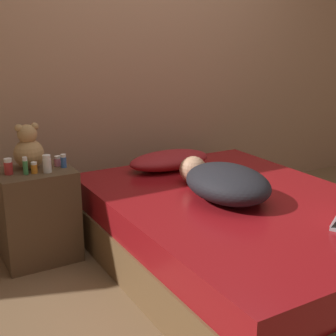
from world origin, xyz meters
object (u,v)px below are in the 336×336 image
person_lying (224,182)px  teddy_bear (29,149)px  pillow (170,160)px  bottle_white (47,164)px  bottle_orange (34,168)px  bottle_blue (63,161)px  bottle_pink (58,161)px  bottle_red (8,167)px  bottle_green (25,166)px

person_lying → teddy_bear: teddy_bear is taller
pillow → person_lying: bearing=-92.3°
teddy_bear → bottle_white: (0.07, -0.14, -0.07)m
person_lying → bottle_orange: size_ratio=11.01×
person_lying → bottle_blue: bearing=140.4°
person_lying → bottle_blue: (-0.76, 0.64, 0.08)m
bottle_blue → bottle_white: bearing=-156.5°
bottle_pink → bottle_blue: (0.02, -0.05, 0.01)m
bottle_red → bottle_pink: 0.31m
pillow → bottle_pink: size_ratio=9.90×
bottle_red → bottle_orange: bottle_red is taller
bottle_orange → bottle_blue: bottle_blue is taller
pillow → bottle_white: (-0.90, -0.10, 0.13)m
pillow → bottle_orange: bottle_orange is taller
pillow → bottle_white: bottle_white is taller
bottle_green → bottle_blue: (0.24, 0.03, -0.01)m
bottle_red → bottle_blue: (0.33, -0.02, -0.01)m
bottle_orange → bottle_blue: (0.19, 0.03, 0.01)m
bottle_white → pillow: bearing=6.1°
bottle_pink → bottle_orange: bearing=-152.8°
bottle_red → bottle_pink: size_ratio=1.54×
person_lying → bottle_white: bottle_white is taller
bottle_green → bottle_pink: bearing=20.9°
teddy_bear → bottle_green: 0.15m
bottle_orange → bottle_green: (-0.05, 0.00, 0.02)m
pillow → bottle_orange: bearing=-175.4°
bottle_orange → bottle_white: size_ratio=0.65×
person_lying → bottle_green: (-1.00, 0.61, 0.09)m
bottle_pink → bottle_white: (-0.10, -0.10, 0.02)m
teddy_bear → bottle_red: size_ratio=2.91×
bottle_orange → bottle_white: bearing=-13.1°
bottle_blue → bottle_red: bearing=176.3°
teddy_bear → bottle_pink: (0.17, -0.03, -0.09)m
bottle_white → bottle_red: bearing=161.0°
bottle_orange → bottle_green: 0.05m
teddy_bear → bottle_white: size_ratio=2.64×
bottle_red → bottle_orange: (0.14, -0.05, -0.01)m
person_lying → bottle_orange: same height
teddy_bear → bottle_red: teddy_bear is taller
person_lying → bottle_red: 1.27m
person_lying → bottle_red: size_ratio=7.88×
bottle_pink → bottle_orange: 0.19m
bottle_white → bottle_pink: bearing=47.1°
pillow → bottle_pink: bearing=179.4°
person_lying → bottle_pink: person_lying is taller
bottle_blue → person_lying: bearing=-40.1°
pillow → bottle_white: 0.92m
pillow → person_lying: 0.69m
person_lying → bottle_red: bottle_red is taller
pillow → bottle_red: bottle_red is taller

